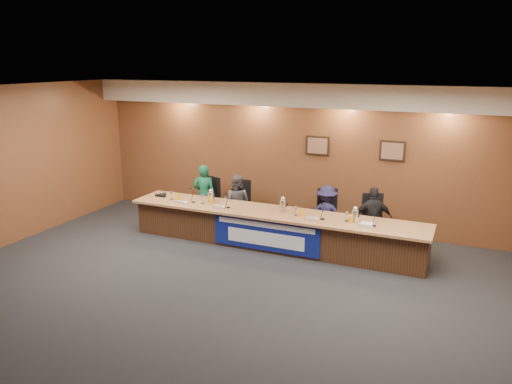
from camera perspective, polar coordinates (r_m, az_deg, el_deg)
floor at (r=8.20m, az=-4.40°, el=-11.71°), size 10.00×10.00×0.00m
ceiling at (r=7.35m, az=-4.90°, el=11.19°), size 10.00×8.00×0.04m
wall_back at (r=11.21m, az=5.11°, el=4.20°), size 10.00×0.04×3.20m
soffit at (r=10.81m, az=4.84°, el=11.03°), size 10.00×0.50×0.50m
dais_body at (r=10.08m, az=2.00°, el=-4.34°), size 6.00×0.80×0.70m
dais_top at (r=9.92m, az=1.91°, el=-2.38°), size 6.10×0.95×0.05m
banner at (r=9.71m, az=1.09°, el=-4.92°), size 2.20×0.02×0.65m
banner_text_upper at (r=9.63m, az=1.06°, el=-3.82°), size 2.00×0.01×0.10m
banner_text_lower at (r=9.72m, az=1.06°, el=-5.38°), size 1.60×0.01×0.28m
wall_photo_left at (r=11.02m, az=7.06°, el=5.28°), size 0.52×0.04×0.42m
wall_photo_right at (r=10.68m, az=15.32°, el=4.56°), size 0.52×0.04×0.42m
panelist_a at (r=11.35m, az=-5.94°, el=-0.34°), size 0.59×0.48×1.41m
panelist_b at (r=11.00m, az=-2.21°, el=-1.17°), size 0.64×0.51×1.26m
panelist_c at (r=10.31m, az=8.06°, el=-2.54°), size 0.81×0.50×1.21m
panelist_d at (r=10.11m, az=13.25°, el=-2.98°), size 0.81×0.53×1.27m
office_chair_a at (r=11.50m, az=-5.67°, el=-1.29°), size 0.63×0.63×0.08m
office_chair_b at (r=11.13m, az=-1.98°, el=-1.77°), size 0.53×0.53×0.08m
office_chair_c at (r=10.44m, az=8.19°, el=-3.05°), size 0.62×0.62×0.08m
office_chair_d at (r=10.25m, az=13.30°, el=-3.65°), size 0.63×0.63×0.08m
nameplate_a at (r=10.51m, az=-8.66°, el=-1.15°), size 0.24×0.08×0.10m
microphone_a at (r=10.61m, az=-7.13°, el=-1.14°), size 0.07×0.07×0.02m
juice_glass_a at (r=10.81m, az=-8.94°, el=-0.54°), size 0.06×0.06×0.15m
water_glass_a at (r=10.88m, az=-9.64°, el=-0.40°), size 0.08×0.08×0.18m
nameplate_b at (r=10.12m, az=-4.40°, el=-1.66°), size 0.24×0.08×0.10m
microphone_b at (r=10.16m, az=-3.21°, el=-1.78°), size 0.07×0.07×0.02m
juice_glass_b at (r=10.40m, az=-5.20°, el=-1.03°), size 0.06×0.06×0.15m
water_glass_b at (r=10.49m, az=-6.13°, el=-0.84°), size 0.08×0.08×0.18m
nameplate_c at (r=9.37m, az=6.24°, el=-3.05°), size 0.24×0.08×0.10m
microphone_c at (r=9.50m, az=7.64°, el=-3.08°), size 0.07×0.07×0.02m
juice_glass_c at (r=9.61m, az=5.30°, el=-2.39°), size 0.06×0.06×0.15m
water_glass_c at (r=9.67m, az=4.56°, el=-2.17°), size 0.08×0.08×0.18m
nameplate_d at (r=9.15m, az=12.35°, el=-3.76°), size 0.24×0.08×0.10m
microphone_d at (r=9.29m, az=13.34°, el=-3.78°), size 0.07×0.07×0.02m
juice_glass_d at (r=9.36m, az=10.82°, el=-3.06°), size 0.06×0.06×0.15m
water_glass_d at (r=9.43m, az=10.33°, el=-2.81°), size 0.08×0.08×0.18m
carafe_left at (r=10.57m, az=-5.17°, el=-0.58°), size 0.13×0.13×0.22m
carafe_mid at (r=9.88m, az=3.10°, el=-1.59°), size 0.13×0.13×0.24m
carafe_right at (r=9.41m, az=11.26°, el=-2.71°), size 0.13×0.13×0.24m
speakerphone at (r=11.19m, az=-10.68°, el=-0.36°), size 0.32×0.32×0.05m
paper_stack at (r=9.38m, az=12.61°, el=-3.60°), size 0.26×0.33×0.01m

